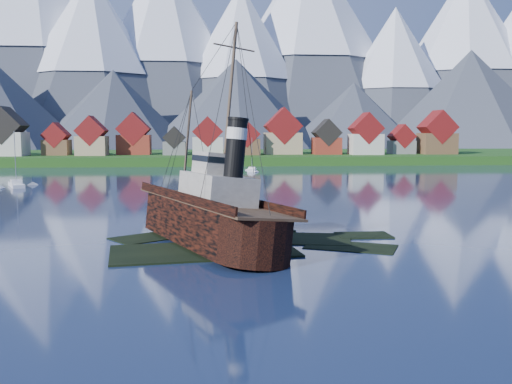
{
  "coord_description": "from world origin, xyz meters",
  "views": [
    {
      "loc": [
        -2.7,
        -57.21,
        11.89
      ],
      "look_at": [
        2.86,
        6.0,
        5.0
      ],
      "focal_mm": 40.0,
      "sensor_mm": 36.0,
      "label": 1
    }
  ],
  "objects": [
    {
      "name": "town",
      "position": [
        -33.12,
        152.18,
        8.99
      ],
      "size": [
        250.96,
        16.69,
        17.3
      ],
      "color": "maroon",
      "rests_on": "ground"
    },
    {
      "name": "tugboat_wreck",
      "position": [
        -2.69,
        3.07,
        3.0
      ],
      "size": [
        6.99,
        30.1,
        23.85
      ],
      "rotation": [
        0.0,
        0.1,
        0.4
      ],
      "color": "black",
      "rests_on": "ground"
    },
    {
      "name": "seawall",
      "position": [
        0.0,
        132.0,
        0.0
      ],
      "size": [
        600.0,
        2.5,
        2.0
      ],
      "primitive_type": "cube",
      "color": "#3F3D38",
      "rests_on": "ground"
    },
    {
      "name": "sailboat_c",
      "position": [
        -42.73,
        66.74,
        0.28
      ],
      "size": [
        6.0,
        9.65,
        12.25
      ],
      "rotation": [
        0.0,
        0.0,
        0.41
      ],
      "color": "white",
      "rests_on": "ground"
    },
    {
      "name": "shoal",
      "position": [
        1.78,
        2.15,
        -0.35
      ],
      "size": [
        31.71,
        21.24,
        1.14
      ],
      "color": "black",
      "rests_on": "ground"
    },
    {
      "name": "sailboat_e",
      "position": [
        10.66,
        108.42,
        0.22
      ],
      "size": [
        3.45,
        9.03,
        10.21
      ],
      "rotation": [
        0.0,
        0.0,
        -0.14
      ],
      "color": "white",
      "rests_on": "ground"
    },
    {
      "name": "ground",
      "position": [
        0.0,
        0.0,
        0.0
      ],
      "size": [
        1400.0,
        1400.0,
        0.0
      ],
      "primitive_type": "plane",
      "color": "#1A2849",
      "rests_on": "ground"
    },
    {
      "name": "mountains",
      "position": [
        -0.79,
        481.26,
        89.34
      ],
      "size": [
        965.0,
        340.0,
        205.0
      ],
      "color": "#2D333D",
      "rests_on": "ground"
    },
    {
      "name": "shore_bank",
      "position": [
        0.0,
        170.0,
        0.0
      ],
      "size": [
        600.0,
        80.0,
        3.2
      ],
      "primitive_type": "cube",
      "color": "#154714",
      "rests_on": "ground"
    }
  ]
}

